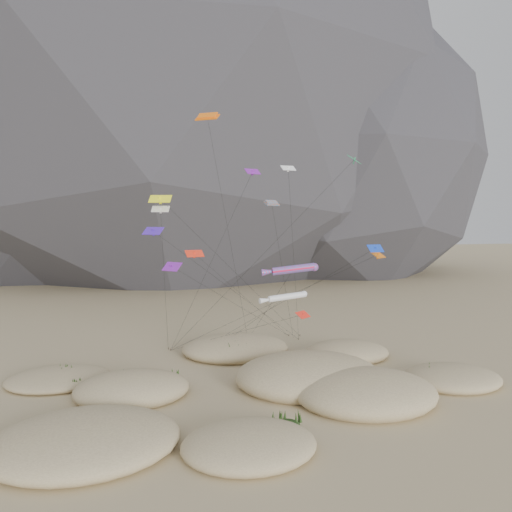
% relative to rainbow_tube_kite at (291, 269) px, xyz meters
% --- Properties ---
extents(ground, '(500.00, 500.00, 0.00)m').
position_rel_rainbow_tube_kite_xyz_m(ground, '(-5.61, -12.57, -11.45)').
color(ground, '#CCB789').
rests_on(ground, ground).
extents(rock_headland, '(226.37, 148.64, 177.50)m').
position_rel_rainbow_tube_kite_xyz_m(rock_headland, '(0.77, 106.15, 61.24)').
color(rock_headland, black).
rests_on(rock_headland, ground).
extents(dunes, '(51.92, 37.73, 4.31)m').
position_rel_rainbow_tube_kite_xyz_m(dunes, '(-6.24, -9.27, -10.69)').
color(dunes, '#CCB789').
rests_on(dunes, ground).
extents(dune_grass, '(41.65, 26.89, 1.46)m').
position_rel_rainbow_tube_kite_xyz_m(dune_grass, '(-7.16, -9.48, -10.62)').
color(dune_grass, black).
rests_on(dune_grass, ground).
extents(kite_stakes, '(19.91, 3.89, 0.30)m').
position_rel_rainbow_tube_kite_xyz_m(kite_stakes, '(-4.19, 10.29, -11.30)').
color(kite_stakes, '#3F2D1E').
rests_on(kite_stakes, ground).
extents(rainbow_tube_kite, '(7.10, 10.98, 12.24)m').
position_rel_rainbow_tube_kite_xyz_m(rainbow_tube_kite, '(0.00, 0.00, 0.00)').
color(rainbow_tube_kite, '#DF1744').
rests_on(rainbow_tube_kite, ground).
extents(white_tube_kite, '(7.14, 16.14, 9.60)m').
position_rel_rainbow_tube_kite_xyz_m(white_tube_kite, '(-2.76, -5.75, -2.44)').
color(white_tube_kite, silver).
rests_on(white_tube_kite, ground).
extents(orange_parafoil, '(9.59, 14.71, 30.17)m').
position_rel_rainbow_tube_kite_xyz_m(orange_parafoil, '(-9.94, 1.61, 17.83)').
color(orange_parafoil, orange).
rests_on(orange_parafoil, ground).
extents(multi_parafoil, '(7.11, 9.55, 20.02)m').
position_rel_rainbow_tube_kite_xyz_m(multi_parafoil, '(-1.67, 2.72, 7.86)').
color(multi_parafoil, '#DE5517').
rests_on(multi_parafoil, ground).
extents(delta_kites, '(28.58, 18.71, 25.56)m').
position_rel_rainbow_tube_kite_xyz_m(delta_kites, '(-4.70, -1.55, 4.95)').
color(delta_kites, red).
rests_on(delta_kites, ground).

